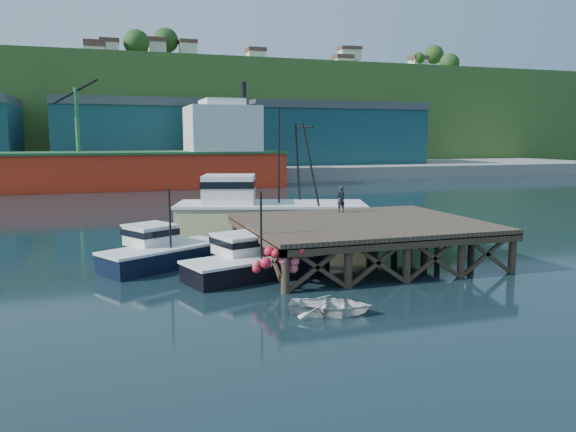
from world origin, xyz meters
name	(u,v)px	position (x,y,z in m)	size (l,w,h in m)	color
ground	(260,268)	(0.00, 0.00, 0.00)	(300.00, 300.00, 0.00)	black
wharf	(363,225)	(5.50, -0.19, 1.94)	(12.00, 10.00, 2.62)	brown
far_quay	(149,170)	(0.00, 70.00, 1.00)	(160.00, 40.00, 2.00)	gray
warehouse_mid	(150,137)	(0.00, 65.00, 6.50)	(28.00, 16.00, 9.00)	#173E4C
warehouse_right	(327,137)	(30.00, 65.00, 6.50)	(30.00, 16.00, 9.00)	#173E4C
cargo_ship	(92,163)	(-8.46, 48.00, 3.31)	(55.50, 10.00, 13.75)	red
hillside	(136,116)	(0.00, 100.00, 11.00)	(220.00, 50.00, 22.00)	#2D511E
boat_navy	(160,250)	(-4.64, 2.04, 0.80)	(6.68, 5.10, 3.98)	black
boat_black	(251,260)	(-0.81, -1.35, 0.74)	(6.96, 5.77, 4.05)	black
trawler	(267,209)	(3.01, 9.14, 1.71)	(13.15, 7.90, 8.30)	beige
dinghy	(330,305)	(0.51, -7.83, 0.32)	(2.19, 3.07, 0.64)	silver
dockworker	(341,199)	(5.84, 3.48, 2.89)	(0.56, 0.37, 1.54)	black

